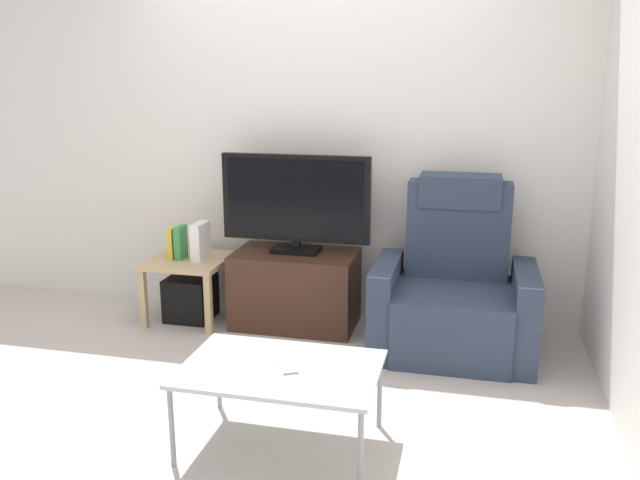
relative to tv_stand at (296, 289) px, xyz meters
name	(u,v)px	position (x,y,z in m)	size (l,w,h in m)	color
ground_plane	(267,376)	(0.06, -0.82, -0.26)	(6.40, 6.40, 0.00)	#BCB2AD
wall_back	(314,133)	(0.06, 0.31, 1.04)	(6.40, 0.06, 2.60)	silver
tv_stand	(296,289)	(0.00, 0.00, 0.00)	(0.83, 0.50, 0.52)	#3D2319
television	(295,201)	(0.00, 0.02, 0.61)	(1.02, 0.20, 0.66)	black
recliner_armchair	(454,292)	(1.07, -0.16, 0.11)	(0.98, 0.78, 1.08)	#2D384C
side_table	(189,268)	(-0.76, -0.06, 0.12)	(0.54, 0.54, 0.45)	tan
subwoofer_box	(191,298)	(-0.76, -0.06, -0.11)	(0.31, 0.31, 0.31)	black
book_leftmost	(173,243)	(-0.86, -0.08, 0.30)	(0.04, 0.13, 0.22)	gold
book_middle	(181,242)	(-0.80, -0.08, 0.30)	(0.05, 0.13, 0.23)	#388C4C
game_console	(200,241)	(-0.67, -0.05, 0.31)	(0.07, 0.20, 0.26)	white
coffee_table	(281,372)	(0.35, -1.49, 0.11)	(0.90, 0.60, 0.40)	#B2C6C1
cell_phone	(288,366)	(0.38, -1.49, 0.14)	(0.07, 0.15, 0.01)	#B7B7BC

